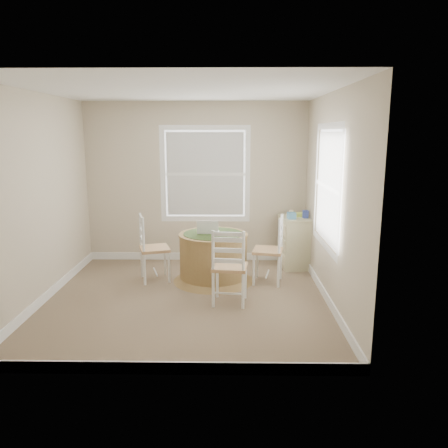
{
  "coord_description": "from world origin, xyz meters",
  "views": [
    {
      "loc": [
        0.57,
        -5.32,
        2.11
      ],
      "look_at": [
        0.48,
        0.45,
        0.9
      ],
      "focal_mm": 35.0,
      "sensor_mm": 36.0,
      "label": 1
    }
  ],
  "objects_px": {
    "corner_chest": "(295,242)",
    "chair_near": "(230,267)",
    "chair_left": "(155,248)",
    "laptop": "(208,231)",
    "round_table": "(213,255)",
    "chair_right": "(268,250)"
  },
  "relations": [
    {
      "from": "chair_right",
      "to": "round_table",
      "type": "bearing_deg",
      "value": -83.22
    },
    {
      "from": "chair_near",
      "to": "laptop",
      "type": "height_order",
      "value": "chair_near"
    },
    {
      "from": "chair_left",
      "to": "corner_chest",
      "type": "bearing_deg",
      "value": -89.36
    },
    {
      "from": "chair_left",
      "to": "chair_near",
      "type": "distance_m",
      "value": 1.39
    },
    {
      "from": "corner_chest",
      "to": "chair_near",
      "type": "bearing_deg",
      "value": -130.7
    },
    {
      "from": "chair_left",
      "to": "laptop",
      "type": "bearing_deg",
      "value": -106.76
    },
    {
      "from": "chair_near",
      "to": "corner_chest",
      "type": "distance_m",
      "value": 1.86
    },
    {
      "from": "chair_right",
      "to": "corner_chest",
      "type": "xyz_separation_m",
      "value": [
        0.49,
        0.76,
        -0.07
      ]
    },
    {
      "from": "laptop",
      "to": "corner_chest",
      "type": "xyz_separation_m",
      "value": [
        1.34,
        0.68,
        -0.32
      ]
    },
    {
      "from": "round_table",
      "to": "chair_near",
      "type": "xyz_separation_m",
      "value": [
        0.24,
        -0.84,
        0.09
      ]
    },
    {
      "from": "chair_near",
      "to": "chair_right",
      "type": "height_order",
      "value": "same"
    },
    {
      "from": "chair_left",
      "to": "laptop",
      "type": "xyz_separation_m",
      "value": [
        0.77,
        0.01,
        0.25
      ]
    },
    {
      "from": "chair_left",
      "to": "chair_near",
      "type": "bearing_deg",
      "value": -145.58
    },
    {
      "from": "chair_left",
      "to": "laptop",
      "type": "relative_size",
      "value": 3.06
    },
    {
      "from": "chair_near",
      "to": "corner_chest",
      "type": "xyz_separation_m",
      "value": [
        1.03,
        1.54,
        -0.07
      ]
    },
    {
      "from": "round_table",
      "to": "chair_left",
      "type": "xyz_separation_m",
      "value": [
        -0.85,
        0.02,
        0.09
      ]
    },
    {
      "from": "chair_near",
      "to": "laptop",
      "type": "bearing_deg",
      "value": -63.97
    },
    {
      "from": "round_table",
      "to": "corner_chest",
      "type": "bearing_deg",
      "value": 24.25
    },
    {
      "from": "round_table",
      "to": "chair_left",
      "type": "bearing_deg",
      "value": 174.09
    },
    {
      "from": "chair_left",
      "to": "corner_chest",
      "type": "height_order",
      "value": "chair_left"
    },
    {
      "from": "chair_left",
      "to": "chair_near",
      "type": "relative_size",
      "value": 1.0
    },
    {
      "from": "chair_left",
      "to": "chair_right",
      "type": "distance_m",
      "value": 1.63
    }
  ]
}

